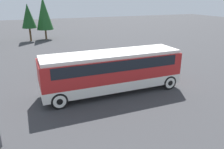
# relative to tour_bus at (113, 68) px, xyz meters

# --- Properties ---
(ground_plane) EXTENTS (120.00, 120.00, 0.00)m
(ground_plane) POSITION_rel_tour_bus_xyz_m (-0.10, -0.00, -1.73)
(ground_plane) COLOR #38383A
(tour_bus) EXTENTS (9.74, 2.62, 2.86)m
(tour_bus) POSITION_rel_tour_bus_xyz_m (0.00, 0.00, 0.00)
(tour_bus) COLOR silver
(tour_bus) RESTS_ON ground_plane
(parked_car_near) EXTENTS (4.48, 1.80, 1.45)m
(parked_car_near) POSITION_rel_tour_bus_xyz_m (2.77, 5.14, -1.01)
(parked_car_near) COLOR silver
(parked_car_near) RESTS_ON ground_plane
(parked_car_mid) EXTENTS (4.66, 1.88, 1.38)m
(parked_car_mid) POSITION_rel_tour_bus_xyz_m (-1.69, 5.31, -1.03)
(parked_car_mid) COLOR maroon
(parked_car_mid) RESTS_ON ground_plane
(tree_center) EXTENTS (2.57, 2.57, 6.48)m
(tree_center) POSITION_rel_tour_bus_xyz_m (-2.00, 23.28, 2.29)
(tree_center) COLOR brown
(tree_center) RESTS_ON ground_plane
(tree_right) EXTENTS (2.13, 2.13, 5.55)m
(tree_right) POSITION_rel_tour_bus_xyz_m (-4.37, 22.71, 2.01)
(tree_right) COLOR brown
(tree_right) RESTS_ON ground_plane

